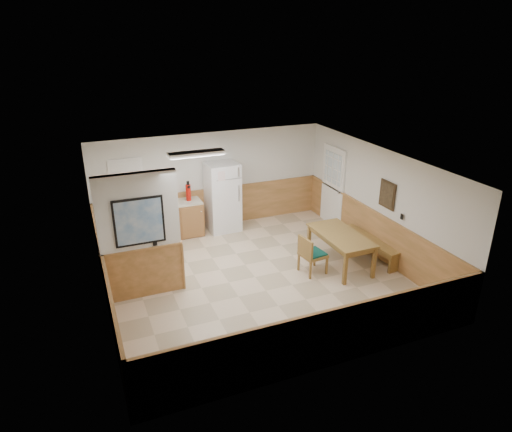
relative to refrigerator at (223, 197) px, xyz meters
name	(u,v)px	position (x,y,z in m)	size (l,w,h in m)	color
ground	(255,277)	(-0.18, -2.63, -0.89)	(6.00, 6.00, 0.00)	beige
ceiling	(255,163)	(-0.18, -2.63, 1.61)	(6.00, 6.00, 0.02)	white
back_wall	(211,180)	(-0.18, 0.37, 0.36)	(6.00, 0.02, 2.50)	silver
right_wall	(379,203)	(2.82, -2.63, 0.36)	(0.02, 6.00, 2.50)	silver
left_wall	(99,248)	(-3.18, -2.63, 0.36)	(0.02, 6.00, 2.50)	silver
wainscot_back	(213,208)	(-0.18, 0.35, -0.39)	(6.00, 0.04, 1.00)	tan
wainscot_right	(375,233)	(2.80, -2.63, -0.39)	(0.04, 6.00, 1.00)	tan
wainscot_left	(106,284)	(-3.16, -2.63, -0.39)	(0.04, 6.00, 1.00)	tan
partition_wall	(140,238)	(-2.43, -2.43, 0.34)	(1.50, 0.20, 2.50)	silver
kitchen_counter	(170,220)	(-1.38, 0.05, -0.43)	(2.20, 0.61, 1.00)	brown
exterior_door	(333,186)	(2.79, -0.73, 0.16)	(0.07, 1.02, 2.15)	white
kitchen_window	(127,179)	(-2.28, 0.35, 0.66)	(0.80, 0.04, 1.00)	white
wall_painting	(387,195)	(2.79, -2.93, 0.66)	(0.04, 0.50, 0.60)	#342514
fluorescent_fixture	(196,154)	(-0.98, -1.33, 1.55)	(1.20, 0.30, 0.09)	white
refrigerator	(223,197)	(0.00, 0.00, 0.00)	(0.81, 0.73, 1.78)	white
dining_table	(341,238)	(1.75, -2.83, -0.24)	(0.83, 1.65, 0.75)	olive
dining_bench	(370,242)	(2.62, -2.73, -0.54)	(0.57, 1.78, 0.45)	olive
dining_chair	(310,253)	(0.96, -2.91, -0.40)	(0.74, 0.55, 0.85)	olive
fire_extinguisher	(188,192)	(-0.86, 0.08, 0.23)	(0.14, 0.14, 0.50)	red
soap_bottle	(122,206)	(-2.50, 0.01, 0.11)	(0.06, 0.06, 0.20)	#188433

